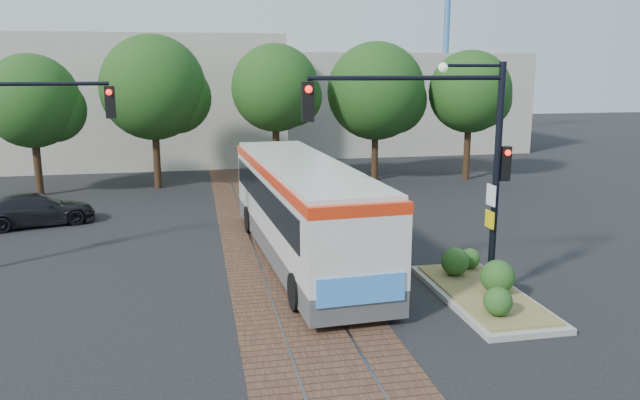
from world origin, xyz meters
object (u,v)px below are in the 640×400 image
(city_bus, at_px, (302,205))
(traffic_island, at_px, (482,286))
(parked_car, at_px, (36,209))
(signal_pole_main, at_px, (454,144))

(city_bus, relative_size, traffic_island, 2.29)
(traffic_island, bearing_deg, parked_car, 141.71)
(traffic_island, distance_m, parked_car, 17.33)
(traffic_island, xyz_separation_m, signal_pole_main, (-0.96, 0.09, 3.83))
(city_bus, xyz_separation_m, signal_pole_main, (3.17, -4.34, 2.40))
(traffic_island, bearing_deg, signal_pole_main, 174.64)
(city_bus, bearing_deg, signal_pole_main, -57.30)
(traffic_island, relative_size, parked_car, 1.20)
(city_bus, relative_size, signal_pole_main, 1.99)
(traffic_island, bearing_deg, city_bus, 133.02)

